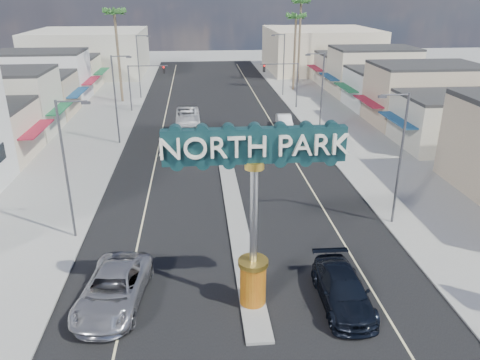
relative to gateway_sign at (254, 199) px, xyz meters
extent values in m
plane|color=gray|center=(0.00, 28.02, -5.93)|extent=(160.00, 160.00, 0.00)
cube|color=black|center=(0.00, 28.02, -5.92)|extent=(20.00, 120.00, 0.01)
cube|color=gray|center=(0.00, 12.02, -5.85)|extent=(1.30, 30.00, 0.16)
cube|color=gray|center=(-14.00, 28.02, -5.87)|extent=(8.00, 120.00, 0.12)
cube|color=gray|center=(14.00, 28.02, -5.87)|extent=(8.00, 120.00, 0.12)
cube|color=beige|center=(-24.00, 41.02, -2.93)|extent=(12.00, 42.00, 6.00)
cube|color=#B7B29E|center=(24.00, 41.02, -2.93)|extent=(12.00, 42.00, 6.00)
cube|color=#B7B29E|center=(-22.00, 73.02, -1.93)|extent=(20.00, 20.00, 8.00)
cube|color=beige|center=(22.00, 73.02, -1.93)|extent=(20.00, 20.00, 8.00)
cylinder|color=#B03B0D|center=(0.00, 0.02, -4.67)|extent=(1.30, 1.30, 2.20)
cylinder|color=gold|center=(0.00, 0.02, -3.44)|extent=(1.50, 1.50, 0.25)
cylinder|color=#B7B7BC|center=(0.00, 0.02, -0.92)|extent=(0.36, 0.36, 4.80)
cylinder|color=gold|center=(0.00, 0.02, 1.66)|extent=(0.90, 0.90, 0.35)
cube|color=#0E2A2D|center=(0.00, 0.02, 2.58)|extent=(8.20, 0.50, 1.60)
cylinder|color=#47474C|center=(-11.00, 42.02, -2.93)|extent=(0.18, 0.18, 6.00)
cylinder|color=#47474C|center=(-8.50, 42.02, -0.03)|extent=(5.00, 0.12, 0.12)
cube|color=black|center=(-6.50, 42.02, -0.53)|extent=(0.32, 0.32, 1.00)
sphere|color=red|center=(-6.50, 41.84, -0.21)|extent=(0.22, 0.22, 0.22)
cylinder|color=#47474C|center=(11.00, 42.02, -2.93)|extent=(0.18, 0.18, 6.00)
cylinder|color=#47474C|center=(8.50, 42.02, -0.03)|extent=(5.00, 0.12, 0.12)
cube|color=black|center=(6.50, 42.02, -0.53)|extent=(0.32, 0.32, 1.00)
sphere|color=red|center=(6.50, 41.84, -0.21)|extent=(0.22, 0.22, 0.22)
cylinder|color=#47474C|center=(-10.60, 8.02, -1.43)|extent=(0.16, 0.16, 9.00)
cylinder|color=#47474C|center=(-9.70, 8.02, 2.97)|extent=(1.80, 0.10, 0.10)
cube|color=#47474C|center=(-8.90, 8.02, 2.87)|extent=(0.50, 0.22, 0.15)
cylinder|color=#47474C|center=(-10.60, 28.02, -1.43)|extent=(0.16, 0.16, 9.00)
cylinder|color=#47474C|center=(-9.70, 28.02, 2.97)|extent=(1.80, 0.10, 0.10)
cube|color=#47474C|center=(-8.90, 28.02, 2.87)|extent=(0.50, 0.22, 0.15)
cylinder|color=#47474C|center=(-10.60, 50.02, -1.43)|extent=(0.16, 0.16, 9.00)
cylinder|color=#47474C|center=(-9.70, 50.02, 2.97)|extent=(1.80, 0.10, 0.10)
cube|color=#47474C|center=(-8.90, 50.02, 2.87)|extent=(0.50, 0.22, 0.15)
cylinder|color=#47474C|center=(10.60, 8.02, -1.43)|extent=(0.16, 0.16, 9.00)
cylinder|color=#47474C|center=(9.70, 8.02, 2.97)|extent=(1.80, 0.10, 0.10)
cube|color=#47474C|center=(8.90, 8.02, 2.87)|extent=(0.50, 0.22, 0.15)
cylinder|color=#47474C|center=(10.60, 28.02, -1.43)|extent=(0.16, 0.16, 9.00)
cylinder|color=#47474C|center=(9.70, 28.02, 2.97)|extent=(1.80, 0.10, 0.10)
cube|color=#47474C|center=(8.90, 28.02, 2.87)|extent=(0.50, 0.22, 0.15)
cylinder|color=#47474C|center=(10.60, 50.02, -1.43)|extent=(0.16, 0.16, 9.00)
cylinder|color=#47474C|center=(9.70, 50.02, 2.97)|extent=(1.80, 0.10, 0.10)
cube|color=#47474C|center=(8.90, 50.02, 2.87)|extent=(0.50, 0.22, 0.15)
cylinder|color=brown|center=(-13.00, 48.02, 0.07)|extent=(0.36, 0.36, 12.00)
cylinder|color=brown|center=(13.00, 54.02, -0.43)|extent=(0.36, 0.36, 11.00)
cylinder|color=brown|center=(15.00, 60.02, 0.57)|extent=(0.36, 0.36, 13.00)
imported|color=#A9A8AD|center=(-7.01, 0.72, -5.04)|extent=(3.74, 6.74, 1.78)
imported|color=black|center=(4.54, -0.35, -5.10)|extent=(2.43, 5.78, 1.67)
imported|color=silver|center=(7.59, 32.47, -5.18)|extent=(1.83, 4.60, 1.49)
imported|color=silver|center=(-3.44, 27.64, -4.46)|extent=(2.61, 10.54, 2.93)
camera|label=1|loc=(-2.50, -19.53, 8.95)|focal=35.00mm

